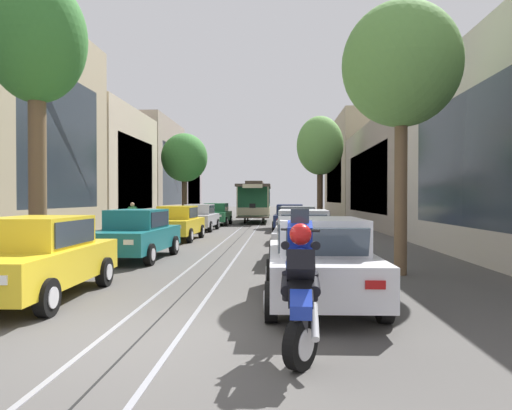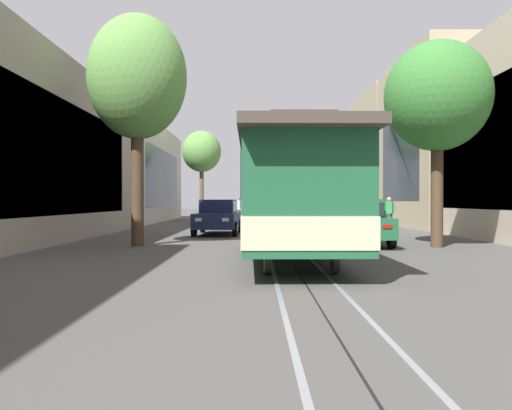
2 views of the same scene
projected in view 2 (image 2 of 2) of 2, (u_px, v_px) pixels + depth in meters
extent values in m
plane|color=#4C4947|center=(275.00, 234.00, 23.10)|extent=(160.00, 160.00, 0.00)
cube|color=gray|center=(293.00, 240.00, 19.64)|extent=(0.08, 62.57, 0.01)
cube|color=gray|center=(265.00, 240.00, 19.64)|extent=(0.08, 62.57, 0.01)
cube|color=black|center=(279.00, 240.00, 19.64)|extent=(0.03, 62.57, 0.01)
cube|color=tan|center=(394.00, 158.00, 41.45)|extent=(5.39, 10.61, 10.10)
cube|color=#2D3842|center=(361.00, 164.00, 41.45)|extent=(0.04, 7.64, 6.06)
cube|color=tan|center=(444.00, 143.00, 30.53)|extent=(5.46, 10.61, 10.01)
cube|color=#2D3842|center=(399.00, 151.00, 30.53)|extent=(0.04, 7.64, 6.01)
cube|color=#2D3842|center=(479.00, 147.00, 19.63)|extent=(0.04, 7.64, 4.81)
cube|color=beige|center=(134.00, 174.00, 37.78)|extent=(4.34, 17.89, 7.02)
cube|color=#2D3842|center=(163.00, 179.00, 37.79)|extent=(0.04, 12.73, 4.21)
cube|color=gray|center=(23.00, 152.00, 19.59)|extent=(4.31, 17.89, 6.84)
cube|color=#2D3842|center=(78.00, 161.00, 19.60)|extent=(0.04, 12.73, 4.10)
cube|color=gold|center=(299.00, 211.00, 42.37)|extent=(1.88, 4.33, 0.66)
cube|color=gold|center=(300.00, 204.00, 42.21)|extent=(1.52, 2.09, 0.60)
cube|color=#2D3842|center=(299.00, 204.00, 43.05)|extent=(1.34, 0.25, 0.47)
cube|color=#2D3842|center=(301.00, 204.00, 41.03)|extent=(1.30, 0.22, 0.45)
cube|color=#2D3842|center=(291.00, 204.00, 42.20)|extent=(0.06, 1.81, 0.47)
cube|color=#2D3842|center=(309.00, 204.00, 42.23)|extent=(0.06, 1.81, 0.47)
cube|color=white|center=(290.00, 210.00, 44.51)|extent=(0.28, 0.05, 0.14)
cube|color=#B21414|center=(295.00, 211.00, 40.19)|extent=(0.28, 0.05, 0.12)
cube|color=white|center=(303.00, 210.00, 44.54)|extent=(0.28, 0.05, 0.14)
cube|color=#B21414|center=(309.00, 211.00, 40.22)|extent=(0.28, 0.05, 0.12)
cylinder|color=black|center=(288.00, 215.00, 43.68)|extent=(0.21, 0.64, 0.64)
cylinder|color=silver|center=(286.00, 215.00, 43.68)|extent=(0.03, 0.35, 0.35)
cylinder|color=black|center=(308.00, 215.00, 43.72)|extent=(0.21, 0.64, 0.64)
cylinder|color=silver|center=(309.00, 215.00, 43.72)|extent=(0.03, 0.35, 0.35)
cylinder|color=black|center=(290.00, 216.00, 41.02)|extent=(0.21, 0.64, 0.64)
cylinder|color=silver|center=(289.00, 216.00, 41.02)|extent=(0.03, 0.35, 0.35)
cylinder|color=black|center=(312.00, 216.00, 41.05)|extent=(0.21, 0.64, 0.64)
cylinder|color=silver|center=(313.00, 216.00, 41.06)|extent=(0.03, 0.35, 0.35)
cube|color=#196B70|center=(304.00, 213.00, 36.46)|extent=(1.97, 4.37, 0.66)
cube|color=#196B70|center=(305.00, 204.00, 36.30)|extent=(1.56, 2.12, 0.60)
cube|color=#2D3842|center=(304.00, 205.00, 37.14)|extent=(1.34, 0.28, 0.47)
cube|color=#2D3842|center=(306.00, 205.00, 35.12)|extent=(1.30, 0.25, 0.45)
cube|color=#2D3842|center=(294.00, 204.00, 36.33)|extent=(0.10, 1.81, 0.47)
cube|color=#2D3842|center=(315.00, 204.00, 36.27)|extent=(0.10, 1.81, 0.47)
cube|color=white|center=(295.00, 211.00, 38.64)|extent=(0.28, 0.05, 0.14)
cube|color=#B21414|center=(298.00, 212.00, 34.32)|extent=(0.28, 0.05, 0.12)
cube|color=white|center=(310.00, 211.00, 38.59)|extent=(0.28, 0.05, 0.14)
cube|color=#B21414|center=(315.00, 212.00, 34.28)|extent=(0.28, 0.05, 0.12)
cylinder|color=black|center=(292.00, 217.00, 37.83)|extent=(0.23, 0.65, 0.64)
cylinder|color=silver|center=(290.00, 217.00, 37.83)|extent=(0.03, 0.35, 0.35)
cylinder|color=black|center=(315.00, 217.00, 37.76)|extent=(0.23, 0.65, 0.64)
cylinder|color=silver|center=(317.00, 217.00, 37.75)|extent=(0.03, 0.35, 0.35)
cylinder|color=black|center=(293.00, 218.00, 35.16)|extent=(0.23, 0.65, 0.64)
cylinder|color=silver|center=(291.00, 218.00, 35.17)|extent=(0.03, 0.35, 0.35)
cylinder|color=black|center=(318.00, 218.00, 35.09)|extent=(0.23, 0.65, 0.64)
cylinder|color=silver|center=(320.00, 218.00, 35.09)|extent=(0.03, 0.35, 0.35)
cube|color=gold|center=(319.00, 216.00, 29.63)|extent=(1.90, 4.34, 0.66)
cube|color=gold|center=(319.00, 205.00, 29.48)|extent=(1.52, 2.10, 0.60)
cube|color=#2D3842|center=(317.00, 205.00, 30.32)|extent=(1.34, 0.25, 0.47)
cube|color=#2D3842|center=(321.00, 206.00, 28.30)|extent=(1.30, 0.23, 0.45)
cube|color=#2D3842|center=(306.00, 205.00, 29.50)|extent=(0.07, 1.81, 0.47)
cube|color=#2D3842|center=(332.00, 205.00, 29.46)|extent=(0.07, 1.81, 0.47)
cube|color=white|center=(306.00, 213.00, 31.80)|extent=(0.28, 0.05, 0.14)
cube|color=#B21414|center=(312.00, 215.00, 27.49)|extent=(0.28, 0.05, 0.12)
cube|color=white|center=(324.00, 213.00, 31.78)|extent=(0.28, 0.05, 0.14)
cube|color=#B21414|center=(333.00, 215.00, 27.46)|extent=(0.28, 0.05, 0.12)
cylinder|color=black|center=(302.00, 221.00, 30.99)|extent=(0.22, 0.64, 0.64)
cylinder|color=silver|center=(300.00, 221.00, 30.99)|extent=(0.03, 0.35, 0.35)
cylinder|color=black|center=(331.00, 221.00, 30.95)|extent=(0.22, 0.64, 0.64)
cylinder|color=silver|center=(333.00, 221.00, 30.95)|extent=(0.03, 0.35, 0.35)
cylinder|color=black|center=(305.00, 223.00, 28.32)|extent=(0.22, 0.64, 0.64)
cylinder|color=silver|center=(303.00, 223.00, 28.33)|extent=(0.03, 0.35, 0.35)
cylinder|color=black|center=(337.00, 223.00, 28.28)|extent=(0.22, 0.64, 0.64)
cylinder|color=silver|center=(339.00, 223.00, 28.28)|extent=(0.03, 0.35, 0.35)
cube|color=#B7B7BC|center=(337.00, 220.00, 23.33)|extent=(1.89, 4.34, 0.66)
cube|color=#B7B7BC|center=(337.00, 206.00, 23.18)|extent=(1.52, 2.09, 0.60)
cube|color=#2D3842|center=(335.00, 206.00, 24.01)|extent=(1.34, 0.25, 0.47)
cube|color=#2D3842|center=(341.00, 207.00, 21.99)|extent=(1.30, 0.23, 0.45)
cube|color=#2D3842|center=(321.00, 206.00, 23.19)|extent=(0.07, 1.81, 0.47)
cube|color=#2D3842|center=(354.00, 206.00, 23.16)|extent=(0.07, 1.81, 0.47)
cube|color=white|center=(319.00, 216.00, 25.50)|extent=(0.28, 0.05, 0.14)
cube|color=#B21414|center=(330.00, 219.00, 21.18)|extent=(0.28, 0.05, 0.12)
cube|color=white|center=(342.00, 216.00, 25.48)|extent=(0.28, 0.05, 0.14)
cube|color=#B21414|center=(357.00, 219.00, 21.16)|extent=(0.28, 0.05, 0.12)
cylinder|color=black|center=(315.00, 226.00, 24.68)|extent=(0.21, 0.64, 0.64)
cylinder|color=silver|center=(312.00, 226.00, 24.68)|extent=(0.03, 0.35, 0.35)
cylinder|color=black|center=(351.00, 226.00, 24.65)|extent=(0.21, 0.64, 0.64)
cylinder|color=silver|center=(353.00, 226.00, 24.65)|extent=(0.03, 0.35, 0.35)
cylinder|color=black|center=(320.00, 229.00, 22.02)|extent=(0.21, 0.64, 0.64)
cylinder|color=silver|center=(318.00, 229.00, 22.02)|extent=(0.03, 0.35, 0.35)
cylinder|color=black|center=(361.00, 229.00, 21.98)|extent=(0.21, 0.64, 0.64)
cylinder|color=silver|center=(364.00, 229.00, 21.98)|extent=(0.03, 0.35, 0.35)
cube|color=#1E6038|center=(356.00, 226.00, 17.57)|extent=(1.88, 4.33, 0.66)
cube|color=#1E6038|center=(357.00, 208.00, 17.42)|extent=(1.51, 2.09, 0.60)
cube|color=#2D3842|center=(353.00, 208.00, 18.26)|extent=(1.34, 0.24, 0.47)
cube|color=#2D3842|center=(364.00, 209.00, 16.23)|extent=(1.30, 0.22, 0.45)
cube|color=#2D3842|center=(335.00, 208.00, 17.43)|extent=(0.06, 1.81, 0.47)
cube|color=#2D3842|center=(379.00, 208.00, 17.41)|extent=(0.06, 1.81, 0.47)
cube|color=white|center=(332.00, 221.00, 19.74)|extent=(0.28, 0.04, 0.14)
cube|color=#B21414|center=(351.00, 226.00, 15.42)|extent=(0.28, 0.04, 0.12)
cube|color=white|center=(361.00, 221.00, 19.72)|extent=(0.28, 0.04, 0.14)
cube|color=#B21414|center=(388.00, 226.00, 15.40)|extent=(0.28, 0.04, 0.12)
cylinder|color=black|center=(326.00, 233.00, 18.92)|extent=(0.21, 0.64, 0.64)
cylinder|color=silver|center=(323.00, 233.00, 18.92)|extent=(0.03, 0.35, 0.35)
cylinder|color=black|center=(373.00, 233.00, 18.89)|extent=(0.21, 0.64, 0.64)
cylinder|color=silver|center=(376.00, 233.00, 18.89)|extent=(0.03, 0.35, 0.35)
cylinder|color=black|center=(336.00, 238.00, 16.26)|extent=(0.21, 0.64, 0.64)
cylinder|color=silver|center=(333.00, 238.00, 16.26)|extent=(0.03, 0.35, 0.35)
cylinder|color=black|center=(391.00, 239.00, 16.23)|extent=(0.21, 0.64, 0.64)
cylinder|color=silver|center=(395.00, 239.00, 16.23)|extent=(0.03, 0.35, 0.35)
cube|color=silver|center=(234.00, 211.00, 42.46)|extent=(1.86, 4.33, 0.66)
cube|color=silver|center=(234.00, 204.00, 42.60)|extent=(1.51, 2.09, 0.60)
cube|color=#2D3842|center=(234.00, 204.00, 41.77)|extent=(1.34, 0.24, 0.47)
cube|color=#2D3842|center=(235.00, 204.00, 43.79)|extent=(1.30, 0.22, 0.45)
cube|color=#2D3842|center=(243.00, 204.00, 42.62)|extent=(0.06, 1.81, 0.47)
cube|color=#2D3842|center=(225.00, 204.00, 42.59)|extent=(0.06, 1.81, 0.47)
cube|color=white|center=(240.00, 211.00, 40.31)|extent=(0.28, 0.04, 0.14)
cube|color=#B21414|center=(241.00, 210.00, 44.63)|extent=(0.28, 0.04, 0.12)
cube|color=white|center=(226.00, 211.00, 40.29)|extent=(0.28, 0.04, 0.14)
cube|color=#B21414|center=(228.00, 210.00, 44.61)|extent=(0.28, 0.04, 0.12)
cylinder|color=black|center=(245.00, 216.00, 41.14)|extent=(0.21, 0.64, 0.64)
cylinder|color=silver|center=(246.00, 216.00, 41.15)|extent=(0.03, 0.35, 0.35)
cylinder|color=black|center=(223.00, 216.00, 41.11)|extent=(0.21, 0.64, 0.64)
cylinder|color=silver|center=(221.00, 216.00, 41.11)|extent=(0.03, 0.35, 0.35)
cylinder|color=black|center=(245.00, 215.00, 43.81)|extent=(0.21, 0.64, 0.64)
cylinder|color=silver|center=(246.00, 215.00, 43.81)|extent=(0.03, 0.35, 0.35)
cylinder|color=black|center=(224.00, 215.00, 43.78)|extent=(0.21, 0.64, 0.64)
cylinder|color=silver|center=(223.00, 215.00, 43.78)|extent=(0.03, 0.35, 0.35)
cube|color=#B7B7BC|center=(230.00, 213.00, 36.39)|extent=(1.95, 4.36, 0.66)
cube|color=#B7B7BC|center=(230.00, 204.00, 36.53)|extent=(1.55, 2.11, 0.60)
cube|color=#2D3842|center=(229.00, 205.00, 35.70)|extent=(1.34, 0.27, 0.47)
cube|color=#2D3842|center=(232.00, 205.00, 37.72)|extent=(1.30, 0.24, 0.45)
cube|color=#2D3842|center=(241.00, 204.00, 36.51)|extent=(0.09, 1.81, 0.47)
cube|color=#2D3842|center=(220.00, 204.00, 36.56)|extent=(0.09, 1.81, 0.47)
cube|color=white|center=(236.00, 212.00, 34.21)|extent=(0.28, 0.05, 0.14)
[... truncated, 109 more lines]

